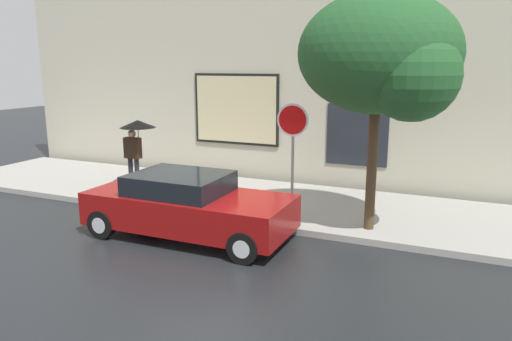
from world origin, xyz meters
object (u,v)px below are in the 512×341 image
object	(u,v)px
stop_sign	(293,138)
pedestrian_with_umbrella	(136,134)
parked_car	(188,206)
fire_hydrant	(205,190)
street_tree	(385,58)

from	to	relation	value
stop_sign	pedestrian_with_umbrella	bearing A→B (deg)	170.36
parked_car	fire_hydrant	size ratio (longest dim) A/B	6.42
pedestrian_with_umbrella	street_tree	xyz separation A→B (m)	(7.12, -1.04, 2.11)
street_tree	stop_sign	world-z (taller)	street_tree
parked_car	street_tree	world-z (taller)	street_tree
stop_sign	street_tree	bearing A→B (deg)	-5.04
fire_hydrant	street_tree	world-z (taller)	street_tree
street_tree	stop_sign	size ratio (longest dim) A/B	1.87
parked_car	street_tree	distance (m)	5.19
stop_sign	parked_car	bearing A→B (deg)	-134.82
pedestrian_with_umbrella	street_tree	world-z (taller)	street_tree
parked_car	pedestrian_with_umbrella	distance (m)	4.38
pedestrian_with_umbrella	stop_sign	world-z (taller)	stop_sign
pedestrian_with_umbrella	street_tree	size ratio (longest dim) A/B	0.40
parked_car	fire_hydrant	distance (m)	2.11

